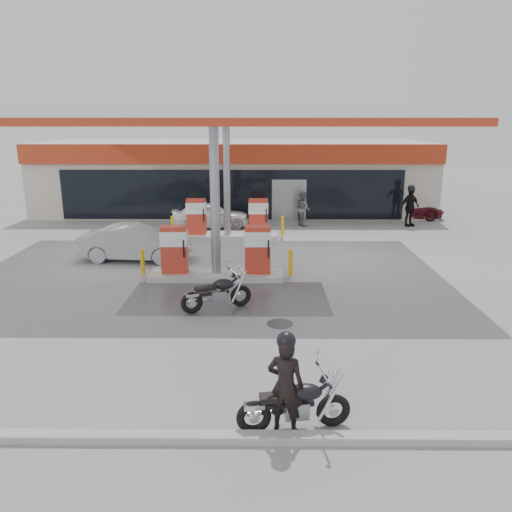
# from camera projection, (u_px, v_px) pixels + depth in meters

# --- Properties ---
(ground) EXTENTS (90.00, 90.00, 0.00)m
(ground) POSITION_uv_depth(u_px,v_px,m) (211.00, 298.00, 15.05)
(ground) COLOR gray
(ground) RESTS_ON ground
(wet_patch) EXTENTS (6.00, 3.00, 0.00)m
(wet_patch) POSITION_uv_depth(u_px,v_px,m) (228.00, 298.00, 15.05)
(wet_patch) COLOR #4C4C4F
(wet_patch) RESTS_ON ground
(drain_cover) EXTENTS (0.70, 0.70, 0.01)m
(drain_cover) POSITION_uv_depth(u_px,v_px,m) (280.00, 324.00, 13.10)
(drain_cover) COLOR #38383A
(drain_cover) RESTS_ON ground
(kerb) EXTENTS (28.00, 0.25, 0.15)m
(kerb) POSITION_uv_depth(u_px,v_px,m) (171.00, 438.00, 8.28)
(kerb) COLOR gray
(kerb) RESTS_ON ground
(store_building) EXTENTS (22.00, 8.22, 4.00)m
(store_building) POSITION_uv_depth(u_px,v_px,m) (236.00, 175.00, 29.90)
(store_building) COLOR #B3A696
(store_building) RESTS_ON ground
(canopy) EXTENTS (16.00, 10.02, 5.51)m
(canopy) POSITION_uv_depth(u_px,v_px,m) (221.00, 118.00, 18.50)
(canopy) COLOR silver
(canopy) RESTS_ON ground
(pump_island_near) EXTENTS (5.14, 1.30, 1.78)m
(pump_island_near) POSITION_uv_depth(u_px,v_px,m) (216.00, 257.00, 16.80)
(pump_island_near) COLOR #9E9E99
(pump_island_near) RESTS_ON ground
(pump_island_far) EXTENTS (5.14, 1.30, 1.78)m
(pump_island_far) POSITION_uv_depth(u_px,v_px,m) (227.00, 222.00, 22.59)
(pump_island_far) COLOR #9E9E99
(pump_island_far) RESTS_ON ground
(main_motorcycle) EXTENTS (2.00, 0.77, 1.03)m
(main_motorcycle) POSITION_uv_depth(u_px,v_px,m) (296.00, 406.00, 8.51)
(main_motorcycle) COLOR black
(main_motorcycle) RESTS_ON ground
(biker_main) EXTENTS (0.72, 0.57, 1.72)m
(biker_main) POSITION_uv_depth(u_px,v_px,m) (285.00, 385.00, 8.38)
(biker_main) COLOR black
(biker_main) RESTS_ON ground
(parked_motorcycle) EXTENTS (1.96, 1.06, 1.07)m
(parked_motorcycle) POSITION_uv_depth(u_px,v_px,m) (218.00, 294.00, 13.98)
(parked_motorcycle) COLOR black
(parked_motorcycle) RESTS_ON ground
(sedan_white) EXTENTS (3.98, 2.01, 1.30)m
(sedan_white) POSITION_uv_depth(u_px,v_px,m) (210.00, 215.00, 24.73)
(sedan_white) COLOR silver
(sedan_white) RESTS_ON ground
(attendant) EXTENTS (0.95, 1.04, 1.74)m
(attendant) POSITION_uv_depth(u_px,v_px,m) (303.00, 209.00, 25.22)
(attendant) COLOR slate
(attendant) RESTS_ON ground
(hatchback_silver) EXTENTS (4.21, 1.77, 1.35)m
(hatchback_silver) POSITION_uv_depth(u_px,v_px,m) (135.00, 243.00, 18.95)
(hatchback_silver) COLOR #96999D
(hatchback_silver) RESTS_ON ground
(parked_car_left) EXTENTS (4.48, 2.53, 1.22)m
(parked_car_left) POSITION_uv_depth(u_px,v_px,m) (155.00, 203.00, 28.40)
(parked_car_left) COLOR black
(parked_car_left) RESTS_ON ground
(parked_car_right) EXTENTS (4.11, 2.18, 1.10)m
(parked_car_right) POSITION_uv_depth(u_px,v_px,m) (406.00, 208.00, 27.24)
(parked_car_right) COLOR #5A131C
(parked_car_right) RESTS_ON ground
(biker_walking) EXTENTS (1.24, 0.97, 1.97)m
(biker_walking) POSITION_uv_depth(u_px,v_px,m) (410.00, 207.00, 25.00)
(biker_walking) COLOR black
(biker_walking) RESTS_ON ground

